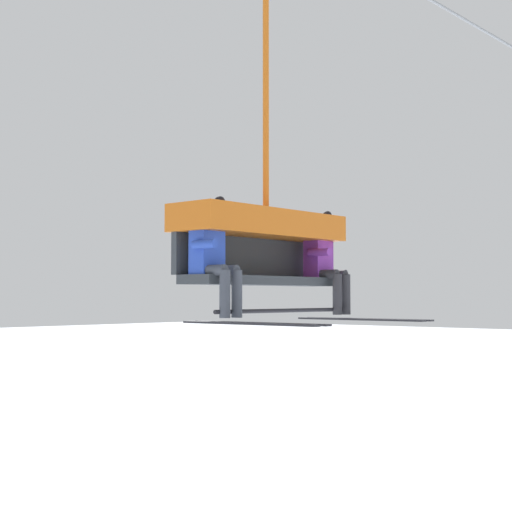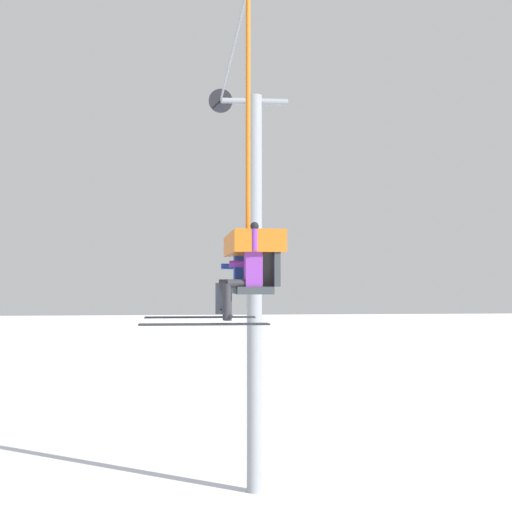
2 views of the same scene
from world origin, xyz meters
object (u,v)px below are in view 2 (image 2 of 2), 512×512
(lift_tower_near, at_px, (254,282))
(skier_blue, at_px, (233,274))
(chairlift_chair, at_px, (253,250))
(skier_purple, at_px, (244,273))

(lift_tower_near, height_order, skier_blue, lift_tower_near)
(chairlift_chair, bearing_deg, lift_tower_near, 174.30)
(skier_blue, height_order, skier_purple, same)
(lift_tower_near, distance_m, skier_purple, 8.16)
(lift_tower_near, xyz_separation_m, skier_purple, (8.10, -0.93, 0.15))
(lift_tower_near, relative_size, skier_blue, 5.56)
(chairlift_chair, distance_m, skier_blue, 1.04)
(chairlift_chair, bearing_deg, skier_purple, -12.45)
(skier_purple, bearing_deg, chairlift_chair, 167.55)
(chairlift_chair, height_order, skier_blue, chairlift_chair)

